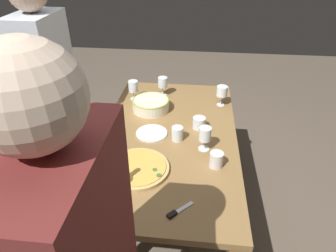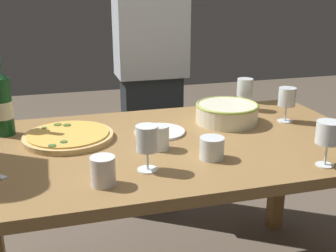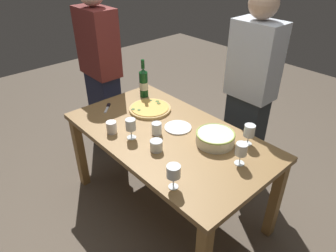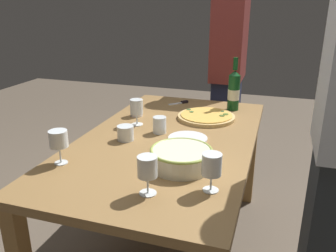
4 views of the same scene
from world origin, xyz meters
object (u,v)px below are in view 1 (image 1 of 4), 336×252
Objects in this scene: serving_bowl at (151,104)px; wine_glass_far_right at (205,135)px; wine_bottle at (99,180)px; pizza_knife at (177,212)px; dining_table at (168,146)px; wine_glass_far_left at (222,92)px; pizza at (138,168)px; person_guest_left at (53,102)px; cup_spare at (177,134)px; wine_glass_by_bottle at (163,83)px; wine_glass_near_pizza at (133,87)px; side_plate at (152,133)px; cup_amber at (216,160)px; cup_ceramic at (199,123)px.

serving_bowl is 0.61m from wine_glass_far_right.
wine_bottle is 2.80× the size of pizza_knife.
serving_bowl is (0.32, 0.16, 0.14)m from dining_table.
wine_glass_far_left is (1.07, -0.62, -0.02)m from wine_bottle.
person_guest_left reaches higher than pizza.
person_guest_left is at bearing 78.41° from cup_spare.
dining_table is 0.61m from wine_glass_far_left.
wine_glass_by_bottle is at bearing 25.75° from wine_glass_far_right.
wine_glass_near_pizza is 0.54m from side_plate.
wine_glass_far_left is (0.13, -0.53, 0.07)m from serving_bowl.
pizza is 2.29× the size of wine_glass_far_right.
pizza is 1.01× the size of wine_bottle.
dining_table is 0.67m from pizza_knife.
wine_bottle is (-0.93, 0.09, 0.09)m from serving_bowl.
wine_glass_far_right is at bearing -13.39° from pizza_knife.
wine_glass_far_left reaches higher than pizza.
person_guest_left is (-0.19, 0.66, 0.07)m from serving_bowl.
pizza reaches higher than side_plate.
pizza_knife is at bearing -169.81° from wine_glass_by_bottle.
wine_glass_by_bottle is 0.59m from side_plate.
wine_glass_near_pizza is at bearing 24.51° from side_plate.
side_plate is at bearing 55.43° from cup_amber.
wine_bottle is at bearing 84.63° from pizza_knife.
side_plate is (-0.48, -0.22, -0.10)m from wine_glass_near_pizza.
wine_bottle reaches higher than cup_amber.
cup_ceramic is 0.95× the size of cup_spare.
wine_glass_far_right is 1.24× the size of pizza_knife.
person_guest_left reaches higher than wine_glass_far_right.
cup_spare reaches higher than side_plate.
wine_bottle is 2.26× the size of wine_glass_near_pizza.
wine_glass_near_pizza is (0.48, 0.33, 0.20)m from dining_table.
wine_glass_far_right is 0.20m from cup_spare.
cup_amber is at bearing -124.57° from side_plate.
pizza is 0.96m from wine_glass_far_left.
cup_ceramic is at bearing -146.92° from wine_glass_by_bottle.
wine_bottle reaches higher than cup_spare.
dining_table is at bearing -169.53° from wine_glass_by_bottle.
pizza is 2.84× the size of pizza_knife.
wine_glass_far_left reaches higher than side_plate.
wine_glass_far_right is at bearing -45.85° from wine_bottle.
cup_amber is 1.05× the size of cup_ceramic.
wine_glass_by_bottle reaches higher than cup_amber.
wine_glass_near_pizza is 0.99× the size of wine_glass_far_left.
cup_spare is 0.60m from pizza_knife.
wine_bottle is 3.81× the size of cup_amber.
serving_bowl is 0.27m from wine_glass_by_bottle.
wine_glass_near_pizza is at bearing 43.93° from person_guest_left.
wine_glass_near_pizza is 0.61m from person_guest_left.
wine_glass_near_pizza is at bearing 113.45° from wine_glass_by_bottle.
wine_glass_near_pizza and wine_glass_far_right have the same top height.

